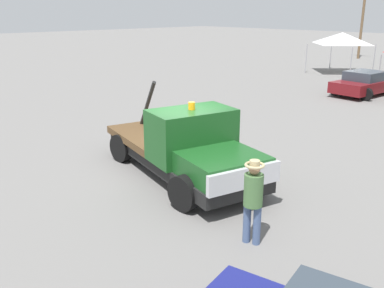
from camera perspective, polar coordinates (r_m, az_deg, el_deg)
name	(u,v)px	position (r m, az deg, el deg)	size (l,w,h in m)	color
ground_plane	(180,175)	(12.49, -1.57, -4.09)	(160.00, 160.00, 0.00)	slate
tow_truck	(186,148)	(11.88, -0.75, -0.60)	(6.41, 3.41, 2.51)	black
person_near_truck	(253,195)	(8.66, 8.16, -6.80)	(0.40, 0.40, 1.80)	#475B84
parked_car_maroon	(366,83)	(25.95, 22.18, 7.51)	(2.74, 4.66, 1.34)	maroon
canopy_tent_white	(342,38)	(34.24, 19.39, 13.16)	(3.63, 3.63, 2.97)	#9E9EA3
utility_pole	(363,12)	(45.10, 21.87, 15.98)	(2.20, 0.24, 8.08)	brown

